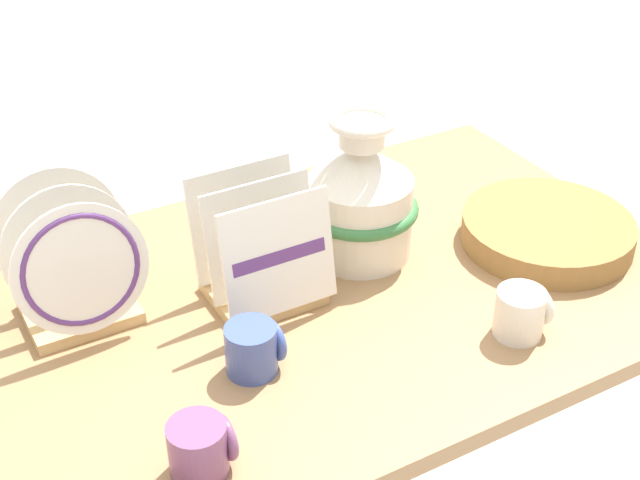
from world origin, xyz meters
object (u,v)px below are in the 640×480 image
Objects in this scene: dish_rack_round_plates at (75,272)px; dish_rack_square_plates at (262,261)px; ceramic_vase at (360,197)px; mug_cream_glaze at (522,312)px; mug_plum_glaze at (201,448)px; mug_cobalt_glaze at (254,348)px; wicker_charger_stack at (547,231)px.

dish_rack_round_plates is 0.32m from dish_rack_square_plates.
mug_cream_glaze is (0.11, -0.35, -0.08)m from ceramic_vase.
dish_rack_round_plates is at bearing 162.44° from dish_rack_square_plates.
dish_rack_square_plates reaches higher than mug_plum_glaze.
mug_cobalt_glaze is (0.16, 0.16, 0.00)m from mug_plum_glaze.
dish_rack_square_plates is 2.46× the size of mug_plum_glaze.
dish_rack_square_plates is at bearing -169.65° from ceramic_vase.
wicker_charger_stack is 0.67m from mug_cobalt_glaze.
mug_cream_glaze is at bearing -140.07° from wicker_charger_stack.
mug_cream_glaze is at bearing -73.04° from ceramic_vase.
mug_cream_glaze is at bearing -32.36° from dish_rack_round_plates.
mug_cobalt_glaze is (-0.10, -0.17, -0.03)m from dish_rack_square_plates.
ceramic_vase is 3.11× the size of mug_plum_glaze.
mug_plum_glaze is at bearing -165.44° from wicker_charger_stack.
dish_rack_round_plates is 2.71× the size of mug_cobalt_glaze.
mug_cream_glaze is (0.33, -0.31, -0.03)m from dish_rack_square_plates.
dish_rack_round_plates reaches higher than wicker_charger_stack.
mug_cream_glaze and mug_plum_glaze have the same top height.
mug_plum_glaze is (-0.48, -0.37, -0.08)m from ceramic_vase.
mug_plum_glaze is at bearing -178.06° from mug_cream_glaze.
mug_cream_glaze is at bearing 1.94° from mug_plum_glaze.
mug_cream_glaze is (-0.23, -0.19, 0.02)m from wicker_charger_stack.
ceramic_vase reaches higher than dish_rack_square_plates.
wicker_charger_stack is at bearing 4.84° from mug_cobalt_glaze.
mug_cobalt_glaze is at bearing -120.35° from dish_rack_square_plates.
ceramic_vase reaches higher than mug_cobalt_glaze.
dish_rack_round_plates is 0.89m from wicker_charger_stack.
mug_cream_glaze is 1.00× the size of mug_cobalt_glaze.
dish_rack_round_plates is at bearing 166.41° from wicker_charger_stack.
mug_cream_glaze reaches higher than wicker_charger_stack.
ceramic_vase reaches higher than wicker_charger_stack.
dish_rack_round_plates is at bearing 147.64° from mug_cream_glaze.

